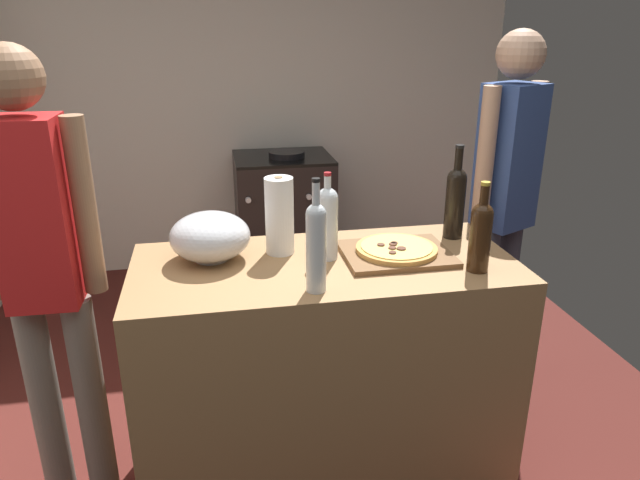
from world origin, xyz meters
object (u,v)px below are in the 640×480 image
wine_bottle_green (455,199)px  person_in_stripes (43,263)px  mixing_bowl (210,237)px  paper_towel_roll (279,216)px  pizza (396,249)px  wine_bottle_amber (316,243)px  stove (284,218)px  wine_bottle_dark (327,220)px  person_in_red (505,194)px  wine_bottle_clear (481,233)px

wine_bottle_green → person_in_stripes: 1.55m
mixing_bowl → paper_towel_roll: paper_towel_roll is taller
mixing_bowl → paper_towel_roll: bearing=4.8°
pizza → mixing_bowl: (-0.69, 0.10, 0.06)m
pizza → wine_bottle_amber: bearing=-146.2°
wine_bottle_green → stove: wine_bottle_green is taller
wine_bottle_amber → mixing_bowl: bearing=135.0°
stove → paper_towel_roll: bearing=-97.6°
wine_bottle_dark → person_in_red: (0.92, 0.40, -0.06)m
wine_bottle_amber → paper_towel_roll: bearing=101.7°
mixing_bowl → person_in_stripes: person_in_stripes is taller
wine_bottle_clear → wine_bottle_dark: size_ratio=0.99×
wine_bottle_clear → person_in_stripes: (-1.49, 0.20, -0.08)m
paper_towel_roll → wine_bottle_amber: size_ratio=0.78×
person_in_red → wine_bottle_amber: bearing=-146.4°
wine_bottle_amber → person_in_stripes: person_in_stripes is taller
mixing_bowl → wine_bottle_amber: wine_bottle_amber is taller
pizza → person_in_red: person_in_red is taller
wine_bottle_clear → wine_bottle_green: wine_bottle_green is taller
wine_bottle_amber → wine_bottle_green: (0.64, 0.39, -0.00)m
wine_bottle_green → stove: bearing=104.8°
mixing_bowl → person_in_red: size_ratio=0.17×
wine_bottle_amber → wine_bottle_dark: 0.28m
wine_bottle_dark → wine_bottle_green: (0.55, 0.13, 0.01)m
wine_bottle_dark → wine_bottle_green: 0.57m
wine_bottle_clear → stove: (-0.42, 2.13, -0.62)m
wine_bottle_amber → stove: 2.28m
pizza → wine_bottle_clear: size_ratio=0.94×
wine_bottle_green → person_in_red: person_in_red is taller
person_in_stripes → wine_bottle_green: bearing=5.2°
person_in_red → stove: bearing=119.0°
mixing_bowl → person_in_stripes: (-0.56, -0.08, -0.03)m
wine_bottle_green → person_in_red: bearing=37.1°
person_in_stripes → wine_bottle_amber: bearing=-15.8°
mixing_bowl → paper_towel_roll: (0.26, 0.02, 0.06)m
wine_bottle_amber → wine_bottle_clear: wine_bottle_amber is taller
stove → wine_bottle_green: bearing=-75.2°
mixing_bowl → person_in_stripes: 0.57m
pizza → wine_bottle_amber: size_ratio=0.80×
paper_towel_roll → wine_bottle_clear: size_ratio=0.92×
person_in_stripes → paper_towel_roll: bearing=7.2°
paper_towel_roll → person_in_red: (1.08, 0.31, -0.06)m
mixing_bowl → wine_bottle_amber: 0.48m
wine_bottle_amber → wine_bottle_dark: wine_bottle_amber is taller
mixing_bowl → wine_bottle_clear: bearing=-16.8°
pizza → mixing_bowl: size_ratio=1.03×
wine_bottle_dark → paper_towel_roll: bearing=151.7°
wine_bottle_dark → person_in_red: person_in_red is taller
wine_bottle_dark → wine_bottle_amber: bearing=-108.8°
wine_bottle_clear → wine_bottle_green: bearing=81.7°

